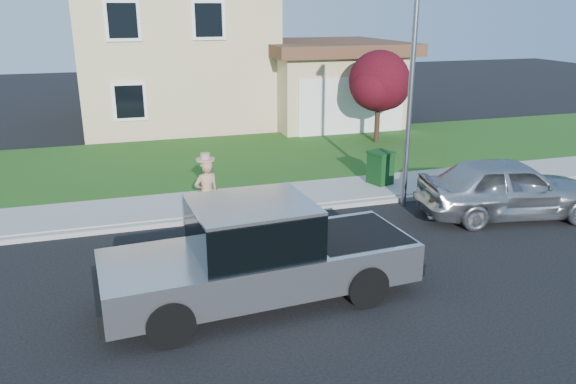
# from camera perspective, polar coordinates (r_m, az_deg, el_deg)

# --- Properties ---
(ground) EXTENTS (80.00, 80.00, 0.00)m
(ground) POSITION_cam_1_polar(r_m,az_deg,el_deg) (11.62, -1.84, -7.57)
(ground) COLOR black
(ground) RESTS_ON ground
(curb) EXTENTS (40.00, 0.20, 0.12)m
(curb) POSITION_cam_1_polar(r_m,az_deg,el_deg) (14.41, -1.06, -2.05)
(curb) COLOR gray
(curb) RESTS_ON ground
(sidewalk) EXTENTS (40.00, 2.00, 0.15)m
(sidewalk) POSITION_cam_1_polar(r_m,az_deg,el_deg) (15.41, -2.20, -0.64)
(sidewalk) COLOR gray
(sidewalk) RESTS_ON ground
(lawn) EXTENTS (40.00, 7.00, 0.10)m
(lawn) POSITION_cam_1_polar(r_m,az_deg,el_deg) (19.62, -5.61, 3.36)
(lawn) COLOR #1A4012
(lawn) RESTS_ON ground
(house) EXTENTS (14.00, 11.30, 6.85)m
(house) POSITION_cam_1_polar(r_m,az_deg,el_deg) (26.86, -8.69, 13.99)
(house) COLOR tan
(house) RESTS_ON ground
(pickup_truck) EXTENTS (5.81, 2.36, 1.87)m
(pickup_truck) POSITION_cam_1_polar(r_m,az_deg,el_deg) (10.03, -2.91, -6.42)
(pickup_truck) COLOR black
(pickup_truck) RESTS_ON ground
(woman) EXTENTS (0.69, 0.53, 1.83)m
(woman) POSITION_cam_1_polar(r_m,az_deg,el_deg) (13.50, -8.24, -0.03)
(woman) COLOR tan
(woman) RESTS_ON ground
(sedan) EXTENTS (4.74, 2.55, 1.53)m
(sedan) POSITION_cam_1_polar(r_m,az_deg,el_deg) (15.08, 21.55, 0.40)
(sedan) COLOR #A1A4A8
(sedan) RESTS_ON ground
(ornamental_tree) EXTENTS (2.54, 2.29, 3.48)m
(ornamental_tree) POSITION_cam_1_polar(r_m,az_deg,el_deg) (21.73, 9.31, 10.78)
(ornamental_tree) COLOR black
(ornamental_tree) RESTS_ON lawn
(trash_bin) EXTENTS (0.77, 0.82, 0.96)m
(trash_bin) POSITION_cam_1_polar(r_m,az_deg,el_deg) (16.55, 9.37, 2.49)
(trash_bin) COLOR #0E3412
(trash_bin) RESTS_ON sidewalk
(street_lamp) EXTENTS (0.44, 0.74, 5.72)m
(street_lamp) POSITION_cam_1_polar(r_m,az_deg,el_deg) (14.63, 12.45, 10.78)
(street_lamp) COLOR slate
(street_lamp) RESTS_ON ground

